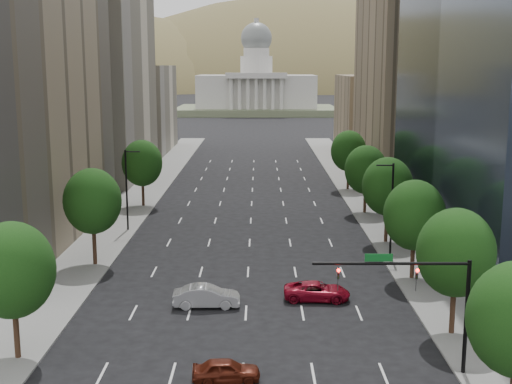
{
  "coord_description": "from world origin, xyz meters",
  "views": [
    {
      "loc": [
        0.94,
        -6.98,
        17.92
      ],
      "look_at": [
        0.72,
        45.73,
        8.0
      ],
      "focal_mm": 47.14,
      "sensor_mm": 36.0,
      "label": 1
    }
  ],
  "objects_px": {
    "traffic_signal": "(425,291)",
    "car_silver": "(206,296)",
    "car_maroon": "(226,370)",
    "car_red_far": "(317,291)",
    "capitol": "(256,91)"
  },
  "relations": [
    {
      "from": "traffic_signal",
      "to": "car_maroon",
      "type": "height_order",
      "value": "traffic_signal"
    },
    {
      "from": "capitol",
      "to": "car_silver",
      "type": "height_order",
      "value": "capitol"
    },
    {
      "from": "traffic_signal",
      "to": "car_silver",
      "type": "xyz_separation_m",
      "value": [
        -13.53,
        11.28,
        -4.34
      ]
    },
    {
      "from": "traffic_signal",
      "to": "car_silver",
      "type": "bearing_deg",
      "value": 140.19
    },
    {
      "from": "traffic_signal",
      "to": "capitol",
      "type": "xyz_separation_m",
      "value": [
        -10.53,
        219.71,
        3.4
      ]
    },
    {
      "from": "traffic_signal",
      "to": "car_red_far",
      "type": "xyz_separation_m",
      "value": [
        -5.07,
        12.83,
        -4.46
      ]
    },
    {
      "from": "traffic_signal",
      "to": "capitol",
      "type": "bearing_deg",
      "value": 92.74
    },
    {
      "from": "traffic_signal",
      "to": "car_red_far",
      "type": "distance_m",
      "value": 14.5
    },
    {
      "from": "car_maroon",
      "to": "car_silver",
      "type": "relative_size",
      "value": 0.78
    },
    {
      "from": "traffic_signal",
      "to": "car_maroon",
      "type": "distance_m",
      "value": 12.35
    },
    {
      "from": "car_silver",
      "to": "car_red_far",
      "type": "distance_m",
      "value": 8.6
    },
    {
      "from": "car_silver",
      "to": "car_red_far",
      "type": "bearing_deg",
      "value": -81.62
    },
    {
      "from": "capitol",
      "to": "car_maroon",
      "type": "xyz_separation_m",
      "value": [
        -0.93,
        -220.59,
        -7.91
      ]
    },
    {
      "from": "car_maroon",
      "to": "car_silver",
      "type": "bearing_deg",
      "value": 5.33
    },
    {
      "from": "traffic_signal",
      "to": "car_silver",
      "type": "distance_m",
      "value": 18.14
    }
  ]
}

